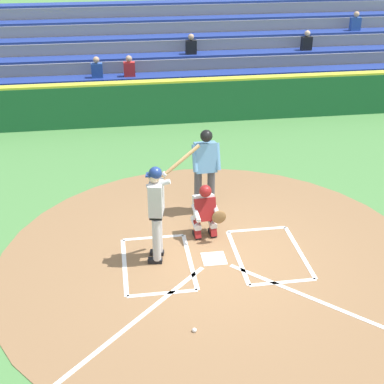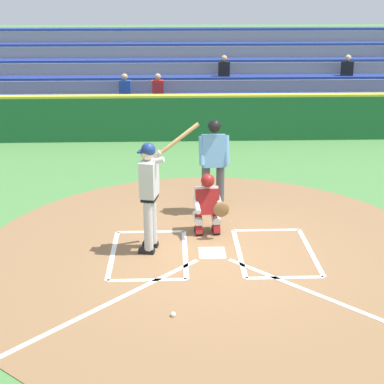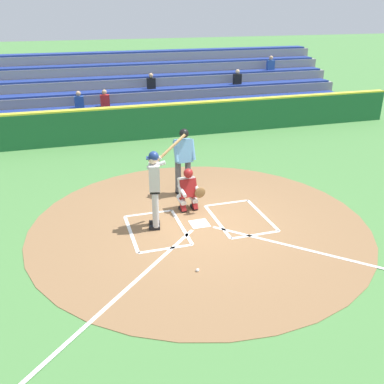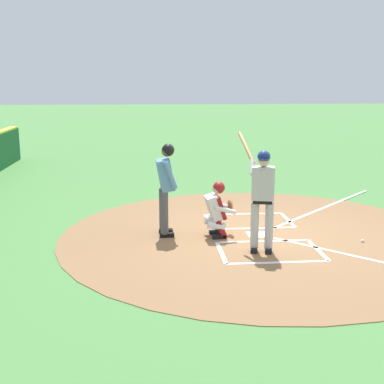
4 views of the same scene
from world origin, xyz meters
name	(u,v)px [view 4 (image 4 of 4)]	position (x,y,z in m)	size (l,w,h in m)	color
ground_plane	(258,235)	(0.00, 0.00, 0.00)	(120.00, 120.00, 0.00)	#4C8442
dirt_circle	(258,235)	(0.00, 0.00, 0.01)	(8.00, 8.00, 0.01)	olive
home_plate_and_chalk	(301,233)	(0.00, 0.88, 0.01)	(7.93, 4.91, 0.01)	white
batter	(262,193)	(1.01, -0.17, 1.10)	(1.04, 0.56, 2.13)	#BCBCBC
catcher	(218,208)	(0.02, -0.84, 0.59)	(0.62, 0.61, 1.13)	black
plate_umpire	(166,183)	(-0.15, -1.86, 1.08)	(0.59, 0.43, 1.86)	#4C4C51
baseball	(362,241)	(0.66, 1.91, 0.04)	(0.07, 0.07, 0.07)	white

